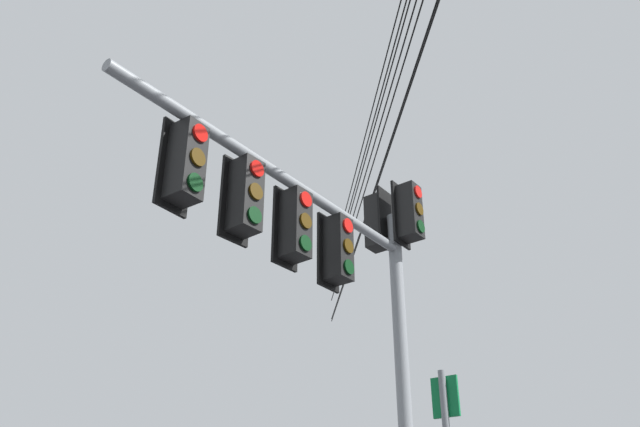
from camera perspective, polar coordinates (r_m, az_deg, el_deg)
The scene contains 2 objects.
signal_mast_assembly at distance 8.74m, azimuth 1.53°, elevation -4.25°, with size 5.20×2.72×6.60m.
overhead_wire_span at distance 12.26m, azimuth 5.10°, elevation 7.06°, with size 17.16×5.48×2.43m.
Camera 1 is at (-9.06, -0.08, 1.29)m, focal length 37.26 mm.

